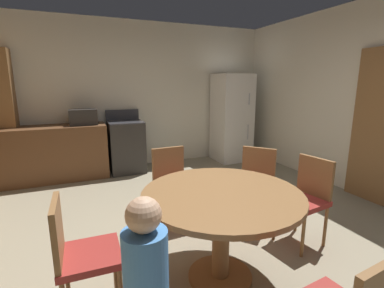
# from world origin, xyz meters

# --- Properties ---
(ground_plane) EXTENTS (14.00, 14.00, 0.00)m
(ground_plane) POSITION_xyz_m (0.00, 0.00, 0.00)
(ground_plane) COLOR gray
(wall_back) EXTENTS (5.46, 0.12, 2.70)m
(wall_back) POSITION_xyz_m (0.00, 3.09, 1.35)
(wall_back) COLOR silver
(wall_back) RESTS_ON ground
(wall_right) EXTENTS (0.12, 5.59, 2.70)m
(wall_right) POSITION_xyz_m (2.63, 0.29, 1.35)
(wall_right) COLOR silver
(wall_right) RESTS_ON ground
(kitchen_counter) EXTENTS (1.76, 0.60, 0.90)m
(kitchen_counter) POSITION_xyz_m (-1.55, 2.69, 0.45)
(kitchen_counter) COLOR brown
(kitchen_counter) RESTS_ON ground
(pantry_column) EXTENTS (0.44, 0.36, 2.10)m
(pantry_column) POSITION_xyz_m (-2.21, 2.87, 1.05)
(pantry_column) COLOR olive
(pantry_column) RESTS_ON ground
(oven_range) EXTENTS (0.60, 0.60, 1.10)m
(oven_range) POSITION_xyz_m (-0.32, 2.69, 0.47)
(oven_range) COLOR #2D2B28
(oven_range) RESTS_ON ground
(refrigerator) EXTENTS (0.68, 0.68, 1.76)m
(refrigerator) POSITION_xyz_m (1.83, 2.64, 0.88)
(refrigerator) COLOR white
(refrigerator) RESTS_ON ground
(microwave) EXTENTS (0.44, 0.32, 0.26)m
(microwave) POSITION_xyz_m (-1.01, 2.69, 1.03)
(microwave) COLOR #2D2B28
(microwave) RESTS_ON kitchen_counter
(door_panelled) EXTENTS (0.05, 0.84, 2.04)m
(door_panelled) POSITION_xyz_m (2.53, 0.02, 1.02)
(door_panelled) COLOR olive
(door_panelled) RESTS_ON ground
(dining_table) EXTENTS (1.26, 1.26, 0.76)m
(dining_table) POSITION_xyz_m (-0.12, -0.52, 0.61)
(dining_table) COLOR olive
(dining_table) RESTS_ON ground
(chair_northeast) EXTENTS (0.56, 0.56, 0.87)m
(chair_northeast) POSITION_xyz_m (0.69, 0.17, 0.50)
(chair_northeast) COLOR olive
(chair_northeast) RESTS_ON ground
(chair_north) EXTENTS (0.42, 0.42, 0.87)m
(chair_north) POSITION_xyz_m (-0.18, 0.54, 0.50)
(chair_north) COLOR olive
(chair_north) RESTS_ON ground
(chair_east) EXTENTS (0.46, 0.46, 0.87)m
(chair_east) POSITION_xyz_m (0.93, -0.35, 0.50)
(chair_east) COLOR olive
(chair_east) RESTS_ON ground
(chair_west) EXTENTS (0.41, 0.41, 0.87)m
(chair_west) POSITION_xyz_m (-1.18, -0.50, 0.50)
(chair_west) COLOR olive
(chair_west) RESTS_ON ground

